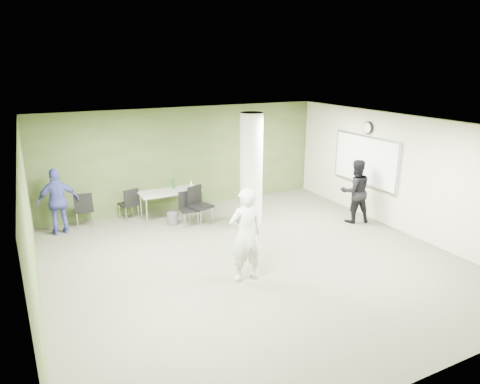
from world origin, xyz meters
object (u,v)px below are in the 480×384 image
woman_white (246,235)px  man_black (355,191)px  folding_table (170,193)px  man_blue (58,202)px  chair_back_left (84,207)px

woman_white → man_black: 4.16m
folding_table → man_blue: man_blue is taller
folding_table → man_black: bearing=-30.8°
woman_white → man_blue: (-2.91, 3.99, -0.10)m
woman_white → man_blue: woman_white is taller
woman_white → folding_table: bearing=-85.3°
folding_table → chair_back_left: folding_table is taller
man_blue → woman_white: bearing=123.5°
folding_table → woman_white: 3.86m
man_black → woman_white: bearing=36.3°
man_blue → folding_table: bearing=174.2°
man_blue → chair_back_left: bearing=-166.3°
folding_table → man_blue: 2.69m
man_black → man_blue: 7.25m
folding_table → man_black: size_ratio=0.97×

